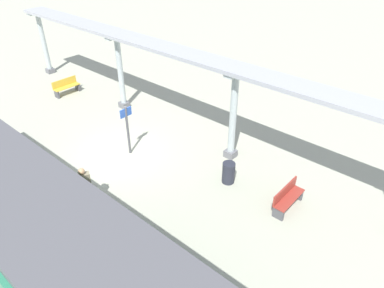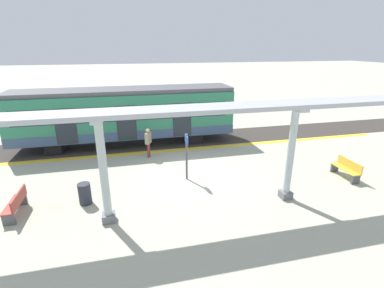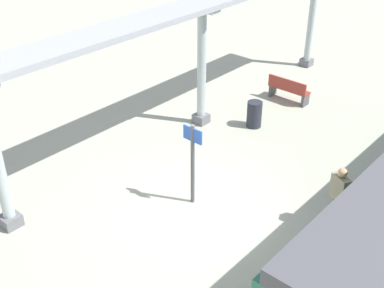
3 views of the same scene
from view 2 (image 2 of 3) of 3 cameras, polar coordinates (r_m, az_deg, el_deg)
ground_plane at (r=13.70m, az=-0.50°, el=-6.05°), size 176.00×176.00×0.00m
tactile_edge_strip at (r=16.73m, az=-3.06°, el=-1.21°), size 0.46×27.06×0.01m
trackbed at (r=18.43m, az=-4.10°, el=0.75°), size 3.20×39.06×0.01m
train_near_carriage at (r=17.71m, az=-13.29°, el=5.65°), size 2.65×13.01×3.48m
canopy_pillar_second at (r=9.81m, az=-17.55°, el=-5.41°), size 1.10×0.44×3.80m
canopy_pillar_third at (r=11.48m, az=19.42°, el=-1.95°), size 1.10×0.44×3.80m
canopy_beam at (r=9.61m, az=4.73°, el=7.24°), size 1.20×21.88×0.16m
bench_near_end at (r=12.26m, az=-32.15°, el=-10.22°), size 1.50×0.44×0.86m
bench_mid_platform at (r=15.03m, az=28.96°, el=-4.41°), size 1.50×0.44×0.86m
trash_bin at (r=11.85m, az=-20.97°, el=-9.43°), size 0.48×0.48×0.86m
platform_info_sign at (r=12.65m, az=-1.11°, el=-1.72°), size 0.56×0.10×2.20m
passenger_waiting_near_edge at (r=15.50m, az=-8.91°, el=0.89°), size 0.52×0.40×1.64m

